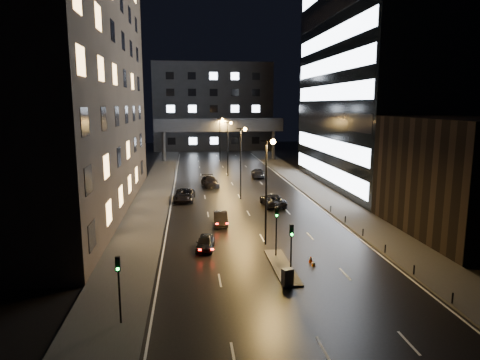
{
  "coord_description": "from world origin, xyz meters",
  "views": [
    {
      "loc": [
        -7.13,
        -30.9,
        13.35
      ],
      "look_at": [
        -0.91,
        21.16,
        4.0
      ],
      "focal_mm": 32.0,
      "sensor_mm": 36.0,
      "label": 1
    }
  ],
  "objects_px": {
    "car_away_c": "(184,195)",
    "car_away_d": "(210,182)",
    "car_away_a": "(205,243)",
    "car_away_b": "(221,219)",
    "utility_cabinet": "(288,277)",
    "car_toward_a": "(273,200)",
    "car_toward_b": "(258,173)"
  },
  "relations": [
    {
      "from": "car_away_c",
      "to": "car_away_d",
      "type": "distance_m",
      "value": 10.9
    },
    {
      "from": "car_away_a",
      "to": "car_away_d",
      "type": "height_order",
      "value": "car_away_d"
    },
    {
      "from": "car_away_b",
      "to": "utility_cabinet",
      "type": "xyz_separation_m",
      "value": [
        3.7,
        -17.02,
        0.05
      ]
    },
    {
      "from": "car_away_d",
      "to": "car_away_c",
      "type": "bearing_deg",
      "value": -119.93
    },
    {
      "from": "car_away_b",
      "to": "car_away_c",
      "type": "xyz_separation_m",
      "value": [
        -4.14,
        12.61,
        0.1
      ]
    },
    {
      "from": "car_toward_a",
      "to": "car_toward_b",
      "type": "distance_m",
      "value": 22.63
    },
    {
      "from": "car_away_c",
      "to": "car_away_a",
      "type": "bearing_deg",
      "value": -79.72
    },
    {
      "from": "car_away_b",
      "to": "utility_cabinet",
      "type": "height_order",
      "value": "car_away_b"
    },
    {
      "from": "car_away_b",
      "to": "car_away_a",
      "type": "bearing_deg",
      "value": -101.95
    },
    {
      "from": "utility_cabinet",
      "to": "car_away_a",
      "type": "bearing_deg",
      "value": 104.77
    },
    {
      "from": "car_away_c",
      "to": "car_toward_a",
      "type": "height_order",
      "value": "car_away_c"
    },
    {
      "from": "car_away_b",
      "to": "car_toward_a",
      "type": "distance_m",
      "value": 11.04
    },
    {
      "from": "car_away_d",
      "to": "car_toward_a",
      "type": "bearing_deg",
      "value": -70.49
    },
    {
      "from": "car_away_c",
      "to": "car_toward_a",
      "type": "bearing_deg",
      "value": -16.69
    },
    {
      "from": "car_away_a",
      "to": "car_toward_a",
      "type": "xyz_separation_m",
      "value": [
        9.57,
        16.18,
        0.12
      ]
    },
    {
      "from": "car_away_b",
      "to": "car_toward_a",
      "type": "relative_size",
      "value": 0.76
    },
    {
      "from": "car_toward_a",
      "to": "car_away_b",
      "type": "bearing_deg",
      "value": 43.57
    },
    {
      "from": "car_away_b",
      "to": "car_away_c",
      "type": "distance_m",
      "value": 13.27
    },
    {
      "from": "car_away_b",
      "to": "car_away_d",
      "type": "distance_m",
      "value": 22.7
    },
    {
      "from": "car_away_d",
      "to": "utility_cabinet",
      "type": "height_order",
      "value": "car_away_d"
    },
    {
      "from": "car_away_b",
      "to": "car_away_d",
      "type": "relative_size",
      "value": 0.76
    },
    {
      "from": "car_toward_a",
      "to": "car_toward_b",
      "type": "height_order",
      "value": "car_toward_b"
    },
    {
      "from": "car_toward_a",
      "to": "car_toward_b",
      "type": "bearing_deg",
      "value": -97.57
    },
    {
      "from": "car_away_d",
      "to": "car_away_a",
      "type": "bearing_deg",
      "value": -101.56
    },
    {
      "from": "car_away_b",
      "to": "utility_cabinet",
      "type": "distance_m",
      "value": 17.42
    },
    {
      "from": "utility_cabinet",
      "to": "car_away_c",
      "type": "bearing_deg",
      "value": 86.82
    },
    {
      "from": "car_toward_b",
      "to": "car_away_a",
      "type": "bearing_deg",
      "value": 79.77
    },
    {
      "from": "car_away_a",
      "to": "car_away_b",
      "type": "bearing_deg",
      "value": 83.49
    },
    {
      "from": "car_away_b",
      "to": "car_toward_b",
      "type": "xyz_separation_m",
      "value": [
        9.14,
        30.65,
        0.1
      ]
    },
    {
      "from": "car_away_a",
      "to": "car_away_c",
      "type": "relative_size",
      "value": 0.67
    },
    {
      "from": "car_away_b",
      "to": "car_toward_b",
      "type": "distance_m",
      "value": 31.98
    },
    {
      "from": "car_toward_a",
      "to": "car_away_a",
      "type": "bearing_deg",
      "value": 55.91
    }
  ]
}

